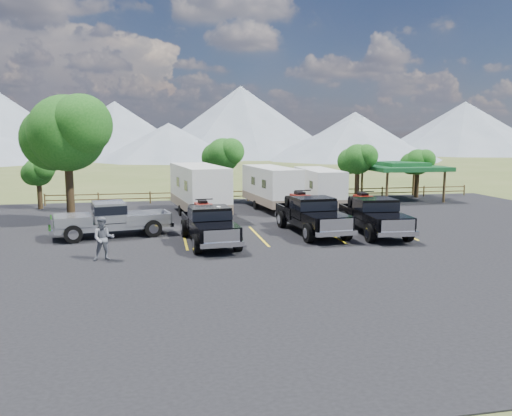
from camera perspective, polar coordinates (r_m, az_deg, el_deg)
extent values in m
plane|color=#485A26|center=(23.96, 6.88, -4.98)|extent=(320.00, 320.00, 0.00)
cube|color=black|center=(26.76, 4.91, -3.50)|extent=(44.00, 34.00, 0.04)
cube|color=yellow|center=(26.77, -8.16, -3.50)|extent=(0.12, 5.50, 0.01)
cube|color=yellow|center=(27.24, 0.28, -3.20)|extent=(0.12, 5.50, 0.01)
cube|color=yellow|center=(28.28, 8.26, -2.86)|extent=(0.12, 5.50, 0.01)
cube|color=yellow|center=(29.83, 15.55, -2.50)|extent=(0.12, 5.50, 0.01)
cylinder|color=black|center=(31.79, -20.50, 1.94)|extent=(0.48, 0.48, 4.48)
sphere|color=#164D13|center=(31.62, -20.81, 8.00)|extent=(4.48, 4.48, 4.48)
sphere|color=#164D13|center=(30.69, -19.33, 8.97)|extent=(3.52, 3.52, 3.52)
sphere|color=#164D13|center=(32.47, -22.15, 7.36)|extent=(3.84, 3.84, 3.84)
cylinder|color=black|center=(42.60, 11.46, 2.67)|extent=(0.39, 0.39, 2.80)
sphere|color=#164D13|center=(42.45, 11.55, 5.49)|extent=(2.52, 2.52, 2.52)
sphere|color=#164D13|center=(42.23, 12.47, 5.81)|extent=(1.98, 1.98, 1.98)
sphere|color=#164D13|center=(42.63, 10.71, 5.28)|extent=(2.16, 2.16, 2.16)
cylinder|color=black|center=(46.10, 17.90, 2.68)|extent=(0.38, 0.38, 2.52)
sphere|color=#164D13|center=(45.97, 18.01, 5.02)|extent=(2.24, 2.24, 2.24)
sphere|color=#164D13|center=(45.84, 18.79, 5.28)|extent=(1.76, 1.76, 1.76)
sphere|color=#164D13|center=(46.07, 17.30, 4.86)|extent=(1.92, 1.92, 1.92)
cylinder|color=black|center=(41.69, -3.75, 2.89)|extent=(0.41, 0.41, 3.08)
sphere|color=#164D13|center=(41.54, -3.78, 6.06)|extent=(2.80, 2.80, 2.80)
sphere|color=#164D13|center=(41.11, -2.86, 6.46)|extent=(2.20, 2.20, 2.20)
sphere|color=#164D13|center=(41.92, -4.62, 5.80)|extent=(2.40, 2.40, 2.40)
cylinder|color=black|center=(40.39, -23.48, 1.44)|extent=(0.36, 0.36, 2.24)
sphere|color=#164D13|center=(40.24, -23.62, 3.81)|extent=(2.10, 2.10, 2.10)
sphere|color=#164D13|center=(39.76, -23.12, 4.12)|extent=(1.65, 1.65, 1.65)
sphere|color=#164D13|center=(40.66, -24.08, 3.61)|extent=(1.80, 1.80, 1.80)
cylinder|color=brown|center=(41.91, -22.99, 0.84)|extent=(0.12, 0.12, 1.00)
cylinder|color=brown|center=(41.26, -17.56, 1.01)|extent=(0.12, 0.12, 1.00)
cylinder|color=brown|center=(40.99, -12.00, 1.17)|extent=(0.12, 0.12, 1.00)
cylinder|color=brown|center=(41.11, -6.41, 1.32)|extent=(0.12, 0.12, 1.00)
cylinder|color=brown|center=(41.61, -0.92, 1.45)|extent=(0.12, 0.12, 1.00)
cylinder|color=brown|center=(42.49, 4.40, 1.57)|extent=(0.12, 0.12, 1.00)
cylinder|color=brown|center=(43.72, 9.47, 1.68)|extent=(0.12, 0.12, 1.00)
cylinder|color=brown|center=(45.26, 14.22, 1.76)|extent=(0.12, 0.12, 1.00)
cylinder|color=brown|center=(47.10, 18.63, 1.82)|extent=(0.12, 0.12, 1.00)
cylinder|color=brown|center=(49.19, 22.69, 1.88)|extent=(0.12, 0.12, 1.00)
cube|color=brown|center=(42.01, 1.77, 1.45)|extent=(36.00, 0.06, 0.08)
cube|color=brown|center=(41.97, 1.77, 1.99)|extent=(36.00, 0.06, 0.08)
cylinder|color=brown|center=(40.95, 14.73, 2.19)|extent=(0.20, 0.20, 2.60)
cylinder|color=brown|center=(45.48, 12.01, 2.88)|extent=(0.20, 0.20, 2.60)
cylinder|color=brown|center=(43.34, 20.71, 2.26)|extent=(0.20, 0.20, 2.60)
cylinder|color=brown|center=(47.65, 17.56, 2.91)|extent=(0.20, 0.20, 2.60)
cube|color=#185628|center=(44.17, 16.33, 4.45)|extent=(6.20, 6.20, 0.35)
cube|color=#185628|center=(44.15, 16.35, 4.84)|extent=(3.50, 3.50, 0.35)
cone|color=slate|center=(134.62, -15.76, 8.69)|extent=(44.00, 44.00, 14.00)
cone|color=slate|center=(131.94, -1.75, 9.88)|extent=(52.00, 52.00, 18.00)
cone|color=slate|center=(146.94, 11.21, 8.40)|extent=(40.00, 40.00, 12.00)
cone|color=slate|center=(158.37, 22.70, 8.45)|extent=(50.00, 50.00, 15.00)
cone|color=slate|center=(109.21, -9.90, 7.45)|extent=(32.00, 32.00, 8.00)
cone|color=slate|center=(114.26, 10.80, 7.72)|extent=(40.00, 40.00, 9.00)
cube|color=black|center=(25.36, -5.36, -2.62)|extent=(2.40, 6.02, 0.37)
cube|color=black|center=(23.38, -4.47, -2.60)|extent=(2.13, 2.02, 0.52)
cube|color=black|center=(25.11, -5.33, -1.01)|extent=(2.07, 1.77, 1.03)
cube|color=black|center=(25.09, -5.33, -0.66)|extent=(2.12, 1.84, 0.46)
cube|color=black|center=(27.11, -6.09, -1.31)|extent=(2.19, 2.64, 0.57)
cube|color=silver|center=(22.38, -3.93, -3.22)|extent=(1.65, 0.23, 0.57)
cube|color=silver|center=(22.40, -3.88, -4.23)|extent=(2.03, 0.36, 0.23)
cube|color=silver|center=(28.37, -6.52, -1.59)|extent=(2.03, 0.34, 0.23)
cylinder|color=black|center=(23.27, -6.77, -4.11)|extent=(0.39, 0.95, 0.93)
cylinder|color=black|center=(23.64, -2.12, -3.86)|extent=(0.39, 0.95, 0.93)
cylinder|color=black|center=(27.22, -8.16, -2.31)|extent=(0.39, 0.95, 0.93)
cylinder|color=black|center=(27.55, -4.16, -2.12)|extent=(0.39, 0.95, 0.93)
cube|color=maroon|center=(27.00, -6.12, 0.14)|extent=(0.84, 1.40, 0.36)
cube|color=black|center=(26.96, -6.13, 0.69)|extent=(0.48, 0.81, 0.19)
cube|color=maroon|center=(26.43, -5.91, 0.20)|extent=(0.85, 0.43, 0.23)
cylinder|color=black|center=(26.48, -5.96, 1.00)|extent=(0.93, 0.14, 0.06)
cylinder|color=black|center=(26.40, -6.89, -0.51)|extent=(0.32, 0.60, 0.58)
cylinder|color=black|center=(26.56, -4.91, -0.42)|extent=(0.32, 0.60, 0.58)
cylinder|color=black|center=(27.51, -7.27, -0.16)|extent=(0.32, 0.60, 0.58)
cylinder|color=black|center=(27.66, -5.37, -0.08)|extent=(0.32, 0.60, 0.58)
cube|color=black|center=(27.98, 6.40, -1.50)|extent=(2.51, 6.47, 0.40)
cube|color=black|center=(25.96, 8.15, -1.38)|extent=(2.28, 2.15, 0.56)
cube|color=black|center=(27.73, 6.53, 0.09)|extent=(2.21, 1.88, 1.11)
cube|color=black|center=(27.70, 6.53, 0.43)|extent=(2.26, 1.95, 0.50)
cube|color=black|center=(29.77, 4.99, -0.28)|extent=(2.33, 2.82, 0.61)
cube|color=silver|center=(24.95, 9.17, -1.92)|extent=(1.78, 0.22, 0.61)
cube|color=silver|center=(24.97, 9.21, -2.91)|extent=(2.19, 0.36, 0.24)
cube|color=silver|center=(31.07, 4.14, -0.60)|extent=(2.19, 0.34, 0.24)
cylinder|color=black|center=(25.62, 6.03, -2.86)|extent=(0.41, 1.02, 1.00)
cylinder|color=black|center=(26.44, 10.26, -2.60)|extent=(0.41, 1.02, 1.00)
cylinder|color=black|center=(29.70, 2.95, -1.27)|extent=(0.41, 1.02, 1.00)
cylinder|color=black|center=(30.41, 6.70, -1.09)|extent=(0.41, 1.02, 1.00)
cube|color=maroon|center=(29.67, 5.01, 1.15)|extent=(0.88, 1.50, 0.39)
cube|color=black|center=(29.64, 5.02, 1.68)|extent=(0.51, 0.86, 0.20)
cube|color=maroon|center=(29.09, 5.43, 1.22)|extent=(0.92, 0.45, 0.24)
cylinder|color=black|center=(29.14, 5.37, 2.01)|extent=(1.00, 0.14, 0.07)
cylinder|color=black|center=(28.96, 4.50, 0.54)|extent=(0.33, 0.64, 0.62)
cylinder|color=black|center=(29.31, 6.34, 0.60)|extent=(0.33, 0.64, 0.62)
cylinder|color=black|center=(30.10, 3.71, 0.84)|extent=(0.33, 0.64, 0.62)
cylinder|color=black|center=(30.44, 5.50, 0.91)|extent=(0.33, 0.64, 0.62)
cube|color=black|center=(28.51, 13.35, -1.52)|extent=(2.35, 6.28, 0.39)
cube|color=black|center=(26.55, 14.97, -1.43)|extent=(2.19, 2.07, 0.54)
cube|color=black|center=(28.27, 13.49, -0.01)|extent=(2.13, 1.81, 1.08)
cube|color=black|center=(28.25, 13.50, 0.32)|extent=(2.18, 1.87, 0.49)
cube|color=black|center=(30.27, 12.05, -0.34)|extent=(2.23, 2.72, 0.60)
cube|color=silver|center=(25.55, 15.91, -1.96)|extent=(1.74, 0.19, 0.60)
cube|color=silver|center=(25.57, 15.93, -2.89)|extent=(2.13, 0.32, 0.24)
cube|color=silver|center=(31.54, 11.24, -0.64)|extent=(2.13, 0.30, 0.24)
cylinder|color=black|center=(26.22, 12.92, -2.80)|extent=(0.38, 0.99, 0.98)
cylinder|color=black|center=(27.00, 16.98, -2.63)|extent=(0.38, 0.99, 0.98)
cylinder|color=black|center=(30.21, 10.08, -1.25)|extent=(0.38, 0.99, 0.98)
cylinder|color=black|center=(30.88, 13.69, -1.15)|extent=(0.38, 0.99, 0.98)
cube|color=maroon|center=(30.17, 12.10, 1.03)|extent=(0.84, 1.45, 0.38)
cube|color=black|center=(30.14, 12.11, 1.54)|extent=(0.48, 0.84, 0.20)
cube|color=maroon|center=(29.60, 12.49, 1.09)|extent=(0.89, 0.43, 0.24)
cylinder|color=black|center=(29.66, 12.44, 1.84)|extent=(0.98, 0.12, 0.07)
cylinder|color=black|center=(29.48, 11.58, 0.45)|extent=(0.32, 0.62, 0.61)
cylinder|color=black|center=(29.82, 13.35, 0.48)|extent=(0.32, 0.62, 0.61)
cylinder|color=black|center=(30.60, 10.85, 0.76)|extent=(0.32, 0.62, 0.61)
cylinder|color=black|center=(30.92, 12.56, 0.78)|extent=(0.32, 0.62, 0.61)
cube|color=white|center=(34.01, -6.56, 2.46)|extent=(3.62, 8.18, 2.84)
cube|color=#7B6955|center=(34.14, -6.53, 0.62)|extent=(3.65, 8.22, 0.63)
cube|color=black|center=(31.80, -8.03, 2.54)|extent=(0.16, 0.94, 0.63)
cube|color=black|center=(32.38, -3.59, 2.71)|extent=(0.16, 0.94, 0.63)
cylinder|color=black|center=(34.29, -8.56, -0.28)|extent=(0.37, 0.77, 0.74)
cylinder|color=black|center=(34.79, -4.72, -0.09)|extent=(0.37, 0.77, 0.74)
cube|color=black|center=(29.49, -4.43, -1.30)|extent=(0.39, 1.89, 0.11)
cube|color=white|center=(36.73, 1.73, 2.68)|extent=(3.13, 7.44, 2.60)
cube|color=#7B6955|center=(36.85, 1.72, 1.11)|extent=(3.16, 7.48, 0.58)
cube|color=black|center=(34.63, 0.90, 2.77)|extent=(0.12, 0.86, 0.58)
cube|color=black|center=(35.44, 4.48, 2.87)|extent=(0.12, 0.86, 0.58)
cylinder|color=black|center=(36.84, -0.02, 0.36)|extent=(0.32, 0.70, 0.67)
cylinder|color=black|center=(37.55, 3.14, 0.50)|extent=(0.32, 0.70, 0.67)
cube|color=black|center=(32.75, 4.32, -0.42)|extent=(0.32, 1.73, 0.10)
cube|color=white|center=(37.58, 7.20, 2.57)|extent=(2.34, 6.83, 2.44)
cube|color=#7B6955|center=(37.68, 7.18, 1.14)|extent=(2.36, 6.87, 0.54)
cube|color=black|center=(35.63, 6.31, 2.67)|extent=(0.04, 0.81, 0.54)
cube|color=black|center=(36.29, 9.64, 2.71)|extent=(0.04, 0.81, 0.54)
cylinder|color=black|center=(37.72, 5.56, 0.48)|extent=(0.24, 0.64, 0.63)
cylinder|color=black|center=(38.30, 8.51, 0.55)|extent=(0.24, 0.64, 0.63)
cube|color=black|center=(33.76, 9.22, -0.29)|extent=(0.15, 1.63, 0.09)
cube|color=gray|center=(28.10, -16.15, -1.84)|extent=(6.13, 3.07, 0.37)
cube|color=gray|center=(27.88, -20.21, -1.31)|extent=(2.22, 2.32, 0.51)
cube|color=gray|center=(27.97, -16.46, -0.36)|extent=(1.97, 2.23, 1.03)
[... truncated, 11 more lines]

